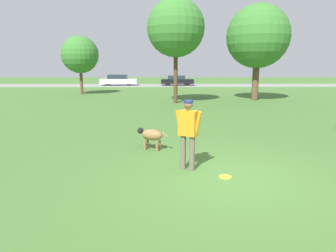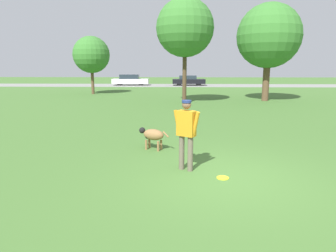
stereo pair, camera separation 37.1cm
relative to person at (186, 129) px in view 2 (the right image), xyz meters
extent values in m
plane|color=#426B2D|center=(0.90, -0.56, -1.00)|extent=(120.00, 120.00, 0.00)
cube|color=gray|center=(0.90, 31.59, -1.00)|extent=(120.00, 6.00, 0.01)
cylinder|color=#665B4C|center=(0.10, -0.06, -0.58)|extent=(0.18, 0.18, 0.84)
cylinder|color=#665B4C|center=(-0.10, 0.06, -0.58)|extent=(0.18, 0.18, 0.84)
cube|color=#C68419|center=(0.00, 0.00, 0.14)|extent=(0.48, 0.41, 0.60)
cylinder|color=#C68419|center=(0.21, -0.13, 0.14)|extent=(0.23, 0.19, 0.60)
cylinder|color=#C68419|center=(-0.21, 0.13, 0.14)|extent=(0.23, 0.19, 0.60)
sphere|color=brown|center=(0.00, 0.00, 0.58)|extent=(0.29, 0.29, 0.21)
cylinder|color=navy|center=(0.00, 0.00, 0.65)|extent=(0.30, 0.30, 0.06)
ellipsoid|color=olive|center=(-0.92, 1.76, -0.55)|extent=(0.74, 0.58, 0.33)
ellipsoid|color=black|center=(-1.08, 1.83, -0.60)|extent=(0.26, 0.29, 0.18)
sphere|color=black|center=(-1.28, 1.92, -0.45)|extent=(0.25, 0.25, 0.19)
cylinder|color=olive|center=(-1.14, 1.76, -0.86)|extent=(0.09, 0.09, 0.29)
cylinder|color=olive|center=(-1.07, 1.93, -0.86)|extent=(0.09, 0.09, 0.29)
cylinder|color=olive|center=(-0.77, 1.59, -0.86)|extent=(0.09, 0.09, 0.29)
cylinder|color=olive|center=(-0.70, 1.75, -0.86)|extent=(0.09, 0.09, 0.29)
cylinder|color=olive|center=(-0.55, 1.58, -0.50)|extent=(0.21, 0.13, 0.18)
cylinder|color=yellow|center=(0.81, -0.52, -0.99)|extent=(0.27, 0.27, 0.02)
torus|color=yellow|center=(0.81, -0.52, -0.99)|extent=(0.27, 0.27, 0.02)
cylinder|color=#4C3826|center=(0.21, 13.20, 0.73)|extent=(0.27, 0.27, 3.46)
sphere|color=#38752D|center=(0.21, 13.20, 3.86)|extent=(3.73, 3.73, 3.73)
cylinder|color=brown|center=(-7.77, 19.55, 0.11)|extent=(0.26, 0.26, 2.22)
sphere|color=#38752D|center=(-7.77, 19.55, 2.41)|extent=(3.17, 3.17, 3.17)
cylinder|color=brown|center=(6.04, 14.81, 0.42)|extent=(0.47, 0.47, 2.84)
sphere|color=#38752D|center=(6.04, 14.81, 3.49)|extent=(4.41, 4.41, 4.41)
cube|color=white|center=(-6.33, 31.72, -0.49)|extent=(4.64, 1.93, 0.60)
cube|color=#232D38|center=(-6.47, 31.72, 0.09)|extent=(2.43, 1.61, 0.56)
cylinder|color=black|center=(-4.98, 32.54, -0.70)|extent=(0.62, 0.22, 0.61)
cylinder|color=black|center=(-4.93, 30.99, -0.70)|extent=(0.62, 0.22, 0.61)
cylinder|color=black|center=(-7.73, 32.45, -0.70)|extent=(0.62, 0.22, 0.61)
cylinder|color=black|center=(-7.68, 30.90, -0.70)|extent=(0.62, 0.22, 0.61)
cube|color=black|center=(1.12, 31.67, -0.49)|extent=(4.15, 1.93, 0.56)
cube|color=#232D38|center=(1.00, 31.66, 0.03)|extent=(2.17, 1.63, 0.46)
cylinder|color=black|center=(2.34, 32.49, -0.67)|extent=(0.68, 0.21, 0.68)
cylinder|color=black|center=(2.37, 30.89, -0.67)|extent=(0.68, 0.21, 0.68)
cylinder|color=black|center=(-0.13, 32.44, -0.67)|extent=(0.68, 0.21, 0.68)
cylinder|color=black|center=(-0.10, 30.84, -0.67)|extent=(0.68, 0.21, 0.68)
camera|label=1|loc=(-0.56, -6.88, 1.46)|focal=32.00mm
camera|label=2|loc=(-0.19, -6.88, 1.46)|focal=32.00mm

